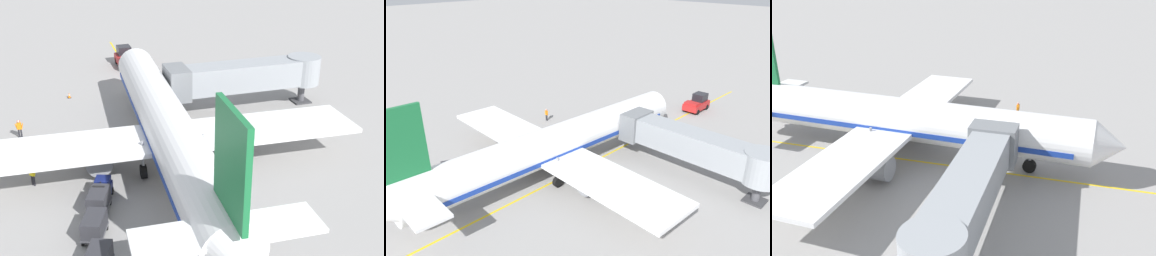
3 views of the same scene
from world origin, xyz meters
TOP-DOWN VIEW (x-y plane):
  - ground_plane at (0.00, 0.00)m, footprint 400.00×400.00m
  - gate_lead_in_line at (0.00, 0.00)m, footprint 0.24×80.00m
  - parked_airliner at (-1.27, 0.79)m, footprint 30.20×37.32m
  - jet_bridge at (9.01, 9.76)m, footprint 16.14×3.50m
  - baggage_tug_lead at (-7.09, -2.97)m, footprint 1.95×2.75m
  - baggage_cart_front at (-7.44, -4.32)m, footprint 1.99×2.95m
  - baggage_cart_second_in_train at (-8.08, -7.10)m, footprint 1.99×2.95m
  - baggage_cart_third_in_train at (-8.23, -10.39)m, footprint 1.99×2.95m
  - ground_crew_wing_walker at (-12.63, 9.31)m, footprint 0.73×0.29m
  - ground_crew_loader at (-11.65, 0.54)m, footprint 0.56×0.59m
  - safety_cone_nose_left at (-7.72, 18.05)m, footprint 0.36×0.36m

SIDE VIEW (x-z plane):
  - ground_plane at x=0.00m, z-range 0.00..0.00m
  - gate_lead_in_line at x=0.00m, z-range 0.00..0.01m
  - safety_cone_nose_left at x=-7.72m, z-range -0.01..0.58m
  - baggage_tug_lead at x=-7.09m, z-range -0.10..1.52m
  - baggage_cart_front at x=-7.44m, z-range 0.16..1.74m
  - baggage_cart_second_in_train at x=-8.08m, z-range 0.16..1.74m
  - baggage_cart_third_in_train at x=-8.23m, z-range 0.16..1.74m
  - ground_crew_wing_walker at x=-12.63m, z-range 0.11..1.80m
  - ground_crew_loader at x=-11.65m, z-range 0.11..1.80m
  - parked_airliner at x=-1.27m, z-range -2.13..8.50m
  - jet_bridge at x=9.01m, z-range 0.97..5.95m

